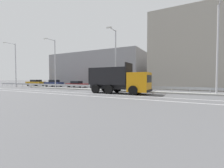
# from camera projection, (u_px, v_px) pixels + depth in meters

# --- Properties ---
(ground_plane) EXTENTS (320.00, 320.00, 0.00)m
(ground_plane) POSITION_uv_depth(u_px,v_px,m) (98.00, 92.00, 20.60)
(ground_plane) COLOR #565659
(lane_strip_0) EXTENTS (60.08, 0.16, 0.01)m
(lane_strip_0) POSITION_uv_depth(u_px,v_px,m) (112.00, 95.00, 16.61)
(lane_strip_0) COLOR silver
(lane_strip_0) RESTS_ON ground_plane
(lane_strip_1) EXTENTS (60.08, 0.16, 0.01)m
(lane_strip_1) POSITION_uv_depth(u_px,v_px,m) (101.00, 97.00, 14.68)
(lane_strip_1) COLOR silver
(lane_strip_1) RESTS_ON ground_plane
(median_island) EXTENTS (33.05, 1.10, 0.18)m
(median_island) POSITION_uv_depth(u_px,v_px,m) (104.00, 90.00, 22.24)
(median_island) COLOR gray
(median_island) RESTS_ON ground_plane
(median_guardrail) EXTENTS (60.08, 0.09, 0.78)m
(median_guardrail) POSITION_uv_depth(u_px,v_px,m) (108.00, 87.00, 23.15)
(median_guardrail) COLOR #9EA0A5
(median_guardrail) RESTS_ON ground_plane
(dump_truck) EXTENTS (7.58, 2.62, 3.63)m
(dump_truck) POSITION_uv_depth(u_px,v_px,m) (126.00, 83.00, 17.71)
(dump_truck) COLOR orange
(dump_truck) RESTS_ON ground_plane
(median_road_sign) EXTENTS (0.65, 0.16, 2.03)m
(median_road_sign) POSITION_uv_depth(u_px,v_px,m) (148.00, 84.00, 19.20)
(median_road_sign) COLOR white
(median_road_sign) RESTS_ON ground_plane
(street_lamp_0) EXTENTS (0.70, 2.34, 9.31)m
(street_lamp_0) POSITION_uv_depth(u_px,v_px,m) (15.00, 63.00, 32.18)
(street_lamp_0) COLOR #ADADB2
(street_lamp_0) RESTS_ON ground_plane
(street_lamp_1) EXTENTS (0.70, 2.18, 8.70)m
(street_lamp_1) POSITION_uv_depth(u_px,v_px,m) (54.00, 62.00, 26.64)
(street_lamp_1) COLOR #ADADB2
(street_lamp_1) RESTS_ON ground_plane
(street_lamp_2) EXTENTS (0.70, 2.26, 8.67)m
(street_lamp_2) POSITION_uv_depth(u_px,v_px,m) (115.00, 57.00, 21.22)
(street_lamp_2) COLOR #ADADB2
(street_lamp_2) RESTS_ON ground_plane
(street_lamp_3) EXTENTS (0.70, 2.09, 9.48)m
(street_lamp_3) POSITION_uv_depth(u_px,v_px,m) (218.00, 46.00, 15.65)
(street_lamp_3) COLOR #ADADB2
(street_lamp_3) RESTS_ON ground_plane
(parked_car_0) EXTENTS (4.91, 2.08, 1.52)m
(parked_car_0) POSITION_uv_depth(u_px,v_px,m) (36.00, 83.00, 36.32)
(parked_car_0) COLOR #B27A14
(parked_car_0) RESTS_ON ground_plane
(parked_car_1) EXTENTS (4.21, 2.12, 1.53)m
(parked_car_1) POSITION_uv_depth(u_px,v_px,m) (54.00, 83.00, 33.28)
(parked_car_1) COLOR navy
(parked_car_1) RESTS_ON ground_plane
(parked_car_2) EXTENTS (4.74, 2.04, 1.30)m
(parked_car_2) POSITION_uv_depth(u_px,v_px,m) (77.00, 84.00, 30.79)
(parked_car_2) COLOR maroon
(parked_car_2) RESTS_ON ground_plane
(parked_car_3) EXTENTS (3.98, 2.06, 1.48)m
(parked_car_3) POSITION_uv_depth(u_px,v_px,m) (102.00, 84.00, 27.46)
(parked_car_3) COLOR silver
(parked_car_3) RESTS_ON ground_plane
(background_building_0) EXTENTS (23.31, 13.98, 7.91)m
(background_building_0) POSITION_uv_depth(u_px,v_px,m) (102.00, 70.00, 39.44)
(background_building_0) COLOR gray
(background_building_0) RESTS_ON ground_plane
(background_building_1) EXTENTS (18.78, 15.05, 12.87)m
(background_building_1) POSITION_uv_depth(u_px,v_px,m) (208.00, 53.00, 27.43)
(background_building_1) COLOR gray
(background_building_1) RESTS_ON ground_plane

